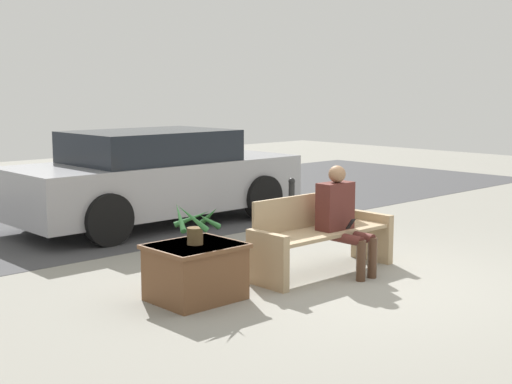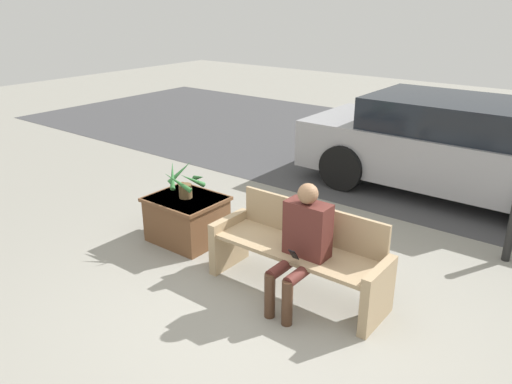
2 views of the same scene
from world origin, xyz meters
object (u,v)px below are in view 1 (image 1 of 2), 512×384
(planter_box, at_px, (195,270))
(bollard_post, at_px, (292,203))
(bench, at_px, (320,235))
(potted_plant, at_px, (196,225))
(person_seated, at_px, (341,214))
(parked_car, at_px, (155,177))

(planter_box, xyz_separation_m, bollard_post, (3.27, 1.86, 0.10))
(bench, height_order, potted_plant, potted_plant)
(bench, bearing_deg, person_seated, -53.31)
(parked_car, bearing_deg, bollard_post, -55.25)
(planter_box, relative_size, bollard_post, 1.13)
(person_seated, xyz_separation_m, planter_box, (-1.86, 0.31, -0.39))
(parked_car, relative_size, bollard_post, 5.91)
(planter_box, distance_m, parked_car, 4.19)
(planter_box, xyz_separation_m, potted_plant, (0.01, -0.01, 0.46))
(potted_plant, bearing_deg, person_seated, -9.10)
(parked_car, xyz_separation_m, bollard_post, (1.22, -1.76, -0.33))
(bench, relative_size, bollard_post, 2.40)
(planter_box, xyz_separation_m, parked_car, (2.05, 3.62, 0.43))
(bench, relative_size, person_seated, 1.51)
(planter_box, height_order, parked_car, parked_car)
(potted_plant, distance_m, parked_car, 4.17)
(person_seated, bearing_deg, planter_box, 170.66)
(person_seated, bearing_deg, bollard_post, 56.89)
(bench, distance_m, parked_car, 3.76)
(bench, height_order, parked_car, parked_car)
(parked_car, height_order, bollard_post, parked_car)
(bench, height_order, person_seated, person_seated)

